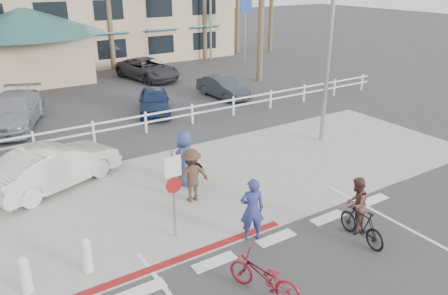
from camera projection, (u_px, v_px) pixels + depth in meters
ground at (290, 249)px, 11.63m from camera, size 140.00×140.00×0.00m
bike_path at (347, 292)px, 10.07m from camera, size 12.00×16.00×0.01m
sidewalk_plaza at (205, 185)px, 15.14m from camera, size 22.00×7.00×0.01m
cross_street at (157, 148)px, 18.26m from camera, size 40.00×5.00×0.01m
parking_lot at (89, 97)px, 25.68m from camera, size 50.00×16.00×0.01m
curb_red at (169, 263)px, 11.06m from camera, size 7.00×0.25×0.02m
rail_fence at (148, 122)px, 19.89m from camera, size 29.40×0.16×1.00m
sign_post at (173, 190)px, 11.65m from camera, size 0.50×0.10×2.90m
bollard_0 at (86, 255)px, 10.61m from camera, size 0.26×0.26×0.95m
bollard_1 at (25, 275)px, 9.91m from camera, size 0.26×0.26×0.95m
streetlight_0 at (330, 35)px, 17.49m from camera, size 0.60×2.00×9.00m
streetlight_1 at (210, 1)px, 34.60m from camera, size 0.60×2.00×9.50m
info_sign at (245, 27)px, 34.76m from camera, size 1.20×0.16×5.60m
bike_red at (264, 276)px, 9.85m from camera, size 1.30×1.95×0.97m
rider_red at (252, 209)px, 11.77m from camera, size 0.79×0.66×1.83m
bike_black at (362, 225)px, 11.82m from camera, size 0.65×1.71×1.00m
rider_black at (356, 204)px, 12.27m from camera, size 0.95×0.85×1.60m
pedestrian_a at (192, 175)px, 13.80m from camera, size 1.20×0.76×1.78m
pedestrian_child at (195, 171)px, 14.91m from camera, size 0.70×0.51×1.10m
pedestrian_b at (185, 158)px, 14.88m from camera, size 1.12×1.10×1.94m
car_white_sedan at (55, 166)px, 14.80m from camera, size 4.82×3.15×1.50m
lot_car_1 at (13, 111)px, 20.59m from camera, size 3.92×5.69×1.53m
lot_car_2 at (154, 101)px, 22.59m from camera, size 2.93×4.17×1.32m
lot_car_3 at (223, 87)px, 25.47m from camera, size 1.63×3.82×1.23m
lot_car_5 at (148, 69)px, 29.77m from camera, size 3.36×5.49×1.42m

